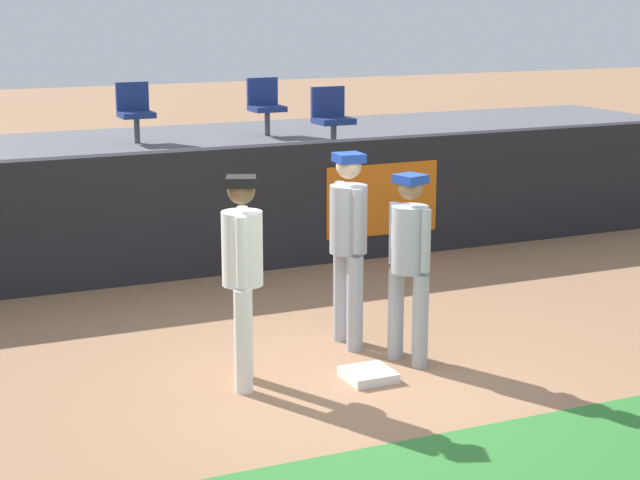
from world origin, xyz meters
TOP-DOWN VIEW (x-y plane):
  - ground_plane at (0.00, 0.00)m, footprint 60.00×60.00m
  - first_base at (0.22, 0.05)m, footprint 0.40×0.40m
  - player_fielder_home at (-0.78, 0.37)m, footprint 0.48×0.50m
  - player_runner_visitor at (0.45, 0.94)m, footprint 0.36×0.50m
  - player_coach_visitor at (0.72, 0.29)m, footprint 0.40×0.46m
  - field_wall at (0.01, 3.90)m, footprint 18.00×0.26m
  - bleacher_platform at (0.00, 6.47)m, footprint 18.00×4.80m
  - seat_front_right at (2.31, 5.34)m, footprint 0.48×0.44m
  - seat_back_center at (0.10, 7.14)m, footprint 0.46×0.44m
  - seat_back_right at (2.07, 7.14)m, footprint 0.47×0.44m

SIDE VIEW (x-z plane):
  - ground_plane at x=0.00m, z-range 0.00..0.00m
  - first_base at x=0.22m, z-range 0.00..0.08m
  - bleacher_platform at x=0.00m, z-range 0.00..1.13m
  - field_wall at x=0.01m, z-range 0.00..1.47m
  - player_coach_visitor at x=0.72m, z-range 0.13..1.82m
  - player_fielder_home at x=-0.78m, z-range 0.14..1.90m
  - player_runner_visitor at x=0.45m, z-range 0.14..1.94m
  - seat_back_center at x=0.10m, z-range 1.19..2.03m
  - seat_back_right at x=2.07m, z-range 1.19..2.03m
  - seat_front_right at x=2.31m, z-range 1.19..2.03m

